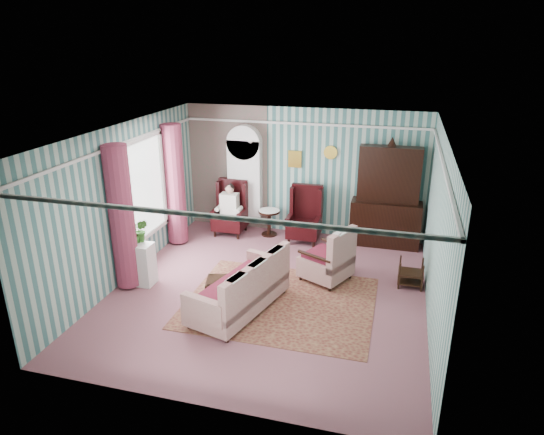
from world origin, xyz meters
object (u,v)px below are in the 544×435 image
(nest_table, at_px, (411,273))
(floral_armchair, at_px, (326,258))
(round_side_table, at_px, (269,223))
(dresser_hutch, at_px, (388,194))
(plant_stand, at_px, (139,264))
(bookcase, at_px, (245,184))
(sofa, at_px, (239,281))
(wingback_right, at_px, (304,215))
(seated_woman, at_px, (230,210))
(coffee_table, at_px, (234,289))
(wingback_left, at_px, (230,208))

(nest_table, xyz_separation_m, floral_armchair, (-1.55, -0.15, 0.18))
(round_side_table, bearing_deg, dresser_hutch, 2.64)
(round_side_table, bearing_deg, plant_stand, -120.38)
(round_side_table, bearing_deg, bookcase, 159.73)
(round_side_table, relative_size, sofa, 0.30)
(wingback_right, distance_m, seated_woman, 1.75)
(bookcase, distance_m, plant_stand, 3.39)
(bookcase, bearing_deg, coffee_table, -75.44)
(nest_table, height_order, plant_stand, plant_stand)
(seated_woman, xyz_separation_m, nest_table, (4.07, -1.55, -0.32))
(wingback_right, relative_size, sofa, 0.63)
(bookcase, height_order, round_side_table, bookcase)
(plant_stand, bearing_deg, sofa, -11.07)
(dresser_hutch, relative_size, plant_stand, 2.95)
(nest_table, height_order, coffee_table, nest_table)
(nest_table, height_order, sofa, sofa)
(wingback_right, bearing_deg, seated_woman, 180.00)
(floral_armchair, bearing_deg, dresser_hutch, -0.87)
(wingback_right, height_order, floral_armchair, wingback_right)
(wingback_right, xyz_separation_m, coffee_table, (-0.66, -2.85, -0.44))
(seated_woman, relative_size, nest_table, 2.19)
(round_side_table, bearing_deg, seated_woman, -170.54)
(wingback_right, xyz_separation_m, round_side_table, (-0.85, 0.15, -0.33))
(dresser_hutch, bearing_deg, round_side_table, -177.36)
(floral_armchair, bearing_deg, coffee_table, 154.56)
(sofa, bearing_deg, dresser_hutch, -17.28)
(seated_woman, relative_size, round_side_table, 1.97)
(coffee_table, bearing_deg, round_side_table, 93.66)
(dresser_hutch, height_order, seated_woman, dresser_hutch)
(plant_stand, xyz_separation_m, sofa, (2.09, -0.41, 0.13))
(dresser_hutch, relative_size, coffee_table, 2.47)
(wingback_left, height_order, seated_woman, wingback_left)
(dresser_hutch, height_order, plant_stand, dresser_hutch)
(wingback_left, bearing_deg, round_side_table, 9.46)
(round_side_table, xyz_separation_m, plant_stand, (-1.70, -2.90, 0.10))
(wingback_left, relative_size, plant_stand, 1.56)
(nest_table, xyz_separation_m, plant_stand, (-4.87, -1.20, 0.13))
(sofa, bearing_deg, seated_woman, 37.73)
(sofa, xyz_separation_m, floral_armchair, (1.23, 1.46, -0.09))
(wingback_left, bearing_deg, floral_armchair, -34.02)
(wingback_left, relative_size, sofa, 0.63)
(plant_stand, relative_size, coffee_table, 0.84)
(coffee_table, bearing_deg, nest_table, 23.62)
(plant_stand, distance_m, floral_armchair, 3.48)
(seated_woman, xyz_separation_m, coffee_table, (1.09, -2.85, -0.40))
(bookcase, bearing_deg, wingback_right, -14.57)
(wingback_right, xyz_separation_m, sofa, (-0.46, -3.16, -0.09))
(bookcase, height_order, dresser_hutch, dresser_hutch)
(bookcase, distance_m, coffee_table, 3.48)
(round_side_table, xyz_separation_m, nest_table, (3.17, -1.70, -0.03))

